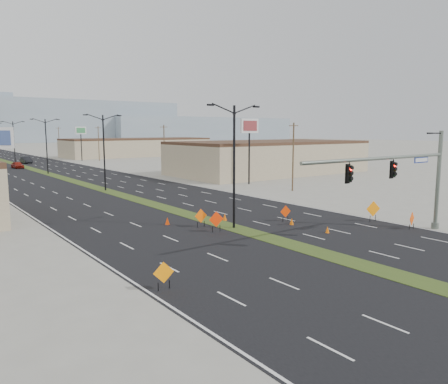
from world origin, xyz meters
TOP-DOWN VIEW (x-y plane):
  - ground at (0.00, 0.00)m, footprint 600.00×600.00m
  - road_surface at (0.00, 100.00)m, footprint 25.00×400.00m
  - median_strip at (0.00, 100.00)m, footprint 2.00×400.00m
  - building_se_near at (34.00, 45.00)m, footprint 36.00×18.00m
  - building_se_far at (38.00, 110.00)m, footprint 44.00×16.00m
  - mesa_center at (40.00, 300.00)m, footprint 220.00×50.00m
  - mesa_east at (180.00, 290.00)m, footprint 160.00×50.00m
  - signal_mast at (8.56, 2.00)m, footprint 16.30×0.60m
  - streetlight_0 at (0.00, 12.00)m, footprint 5.15×0.24m
  - streetlight_1 at (0.00, 40.00)m, footprint 5.15×0.24m
  - streetlight_2 at (0.00, 68.00)m, footprint 5.15×0.24m
  - streetlight_3 at (0.00, 96.00)m, footprint 5.15×0.24m
  - utility_pole_0 at (20.00, 25.00)m, footprint 1.60×0.20m
  - utility_pole_1 at (20.00, 60.00)m, footprint 1.60×0.20m
  - utility_pole_2 at (20.00, 95.00)m, footprint 1.60×0.20m
  - utility_pole_3 at (20.00, 130.00)m, footprint 1.60×0.20m
  - car_left at (-2.00, 83.79)m, footprint 2.10×4.38m
  - car_mid at (2.66, 97.36)m, footprint 1.93×5.00m
  - construction_sign_0 at (-11.50, 3.00)m, footprint 1.10×0.22m
  - construction_sign_1 at (-2.00, 13.92)m, footprint 1.16×0.05m
  - construction_sign_2 at (-2.00, 11.71)m, footprint 1.25×0.21m
  - construction_sign_3 at (5.35, 11.42)m, footprint 1.06×0.22m
  - construction_sign_4 at (11.39, 3.00)m, footprint 1.05×0.31m
  - construction_sign_5 at (11.50, 6.73)m, footprint 1.31×0.50m
  - cone_0 at (1.18, 14.86)m, footprint 0.45×0.45m
  - cone_1 at (4.85, 6.23)m, footprint 0.41×0.41m
  - cone_2 at (4.74, 10.04)m, footprint 0.41×0.41m
  - cone_3 at (-3.77, 16.44)m, footprint 0.48×0.48m
  - pole_sign_east_near at (20.00, 34.04)m, footprint 3.17×0.45m
  - pole_sign_east_far at (16.52, 98.17)m, footprint 2.91×0.54m

SIDE VIEW (x-z plane):
  - ground at x=0.00m, z-range 0.00..0.00m
  - road_surface at x=0.00m, z-range -0.01..0.01m
  - median_strip at x=0.00m, z-range -0.02..0.02m
  - cone_1 at x=4.85m, z-range 0.00..0.53m
  - cone_2 at x=4.74m, z-range 0.00..0.61m
  - cone_3 at x=-3.77m, z-range 0.00..0.65m
  - cone_0 at x=1.18m, z-range 0.00..0.66m
  - car_left at x=-2.00m, z-range 0.00..1.45m
  - car_mid at x=2.66m, z-range 0.00..1.63m
  - construction_sign_3 at x=5.35m, z-range 0.12..1.54m
  - construction_sign_4 at x=11.39m, z-range 0.12..1.55m
  - construction_sign_0 at x=-11.50m, z-range 0.13..1.61m
  - construction_sign_1 at x=-2.00m, z-range 0.13..1.68m
  - construction_sign_2 at x=-2.00m, z-range 0.15..1.83m
  - construction_sign_5 at x=11.50m, z-range 0.17..2.01m
  - building_se_far at x=38.00m, z-range 0.00..5.00m
  - building_se_near at x=34.00m, z-range 0.00..5.50m
  - utility_pole_0 at x=20.00m, z-range 0.17..9.17m
  - utility_pole_1 at x=20.00m, z-range 0.17..9.17m
  - utility_pole_2 at x=20.00m, z-range 0.17..9.17m
  - utility_pole_3 at x=20.00m, z-range 0.17..9.17m
  - signal_mast at x=8.56m, z-range 0.79..8.79m
  - streetlight_0 at x=0.00m, z-range 0.41..10.43m
  - streetlight_1 at x=0.00m, z-range 0.41..10.43m
  - streetlight_2 at x=0.00m, z-range 0.41..10.43m
  - streetlight_3 at x=0.00m, z-range 0.41..10.43m
  - pole_sign_east_far at x=16.52m, z-range 2.77..11.65m
  - pole_sign_east_near at x=20.00m, z-range 3.08..12.79m
  - mesa_east at x=180.00m, z-range 0.00..18.00m
  - mesa_center at x=40.00m, z-range 0.00..28.00m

